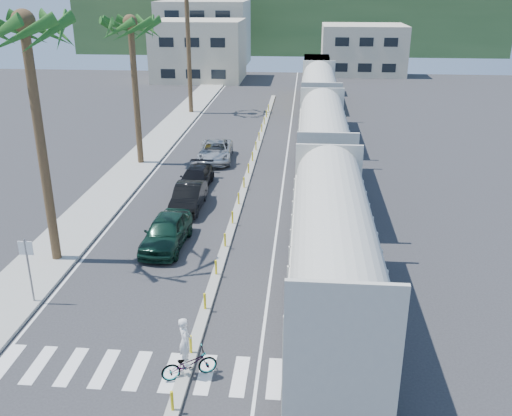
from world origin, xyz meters
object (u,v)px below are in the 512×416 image
Objects in this scene: car_second at (189,197)px; cyclist at (188,359)px; street_sign at (28,262)px; car_lead at (166,232)px.

car_second is 15.79m from cyclist.
cyclist is at bearing -78.89° from car_second.
car_lead is (4.29, 6.03, -1.15)m from street_sign.
car_second is 1.87× the size of cyclist.
cyclist is at bearing -29.16° from street_sign.
street_sign is 7.48m from car_lead.
car_second is at bearing -12.94° from cyclist.
street_sign is at bearing -123.30° from car_lead.
car_lead is 1.08× the size of car_second.
car_lead is at bearing 54.56° from street_sign.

